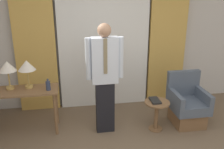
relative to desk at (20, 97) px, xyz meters
name	(u,v)px	position (x,y,z in m)	size (l,w,h in m)	color
wall_back	(103,38)	(1.47, 0.93, 0.73)	(10.00, 0.06, 2.70)	beige
curtain_sheer_center	(104,42)	(1.47, 0.80, 0.67)	(1.71, 0.06, 2.58)	white
curtain_drape_left	(35,45)	(0.20, 0.80, 0.67)	(0.73, 0.06, 2.58)	gold
curtain_drape_right	(168,40)	(2.73, 0.80, 0.67)	(0.73, 0.06, 2.58)	gold
desk	(20,97)	(0.00, 0.00, 0.00)	(1.20, 0.46, 0.74)	brown
table_lamp_left	(7,67)	(-0.14, 0.08, 0.48)	(0.27, 0.27, 0.46)	tan
table_lamp_right	(27,66)	(0.14, 0.08, 0.48)	(0.27, 0.27, 0.46)	tan
bottle_near_edge	(48,85)	(0.46, -0.07, 0.20)	(0.07, 0.07, 0.18)	#2D3851
person	(105,75)	(1.34, -0.19, 0.36)	(0.58, 0.21, 1.78)	black
armchair	(187,105)	(2.78, -0.17, -0.29)	(0.58, 0.63, 0.89)	brown
side_table	(157,111)	(2.18, -0.31, -0.27)	(0.41, 0.41, 0.51)	brown
book	(155,100)	(2.15, -0.28, -0.09)	(0.14, 0.25, 0.03)	black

